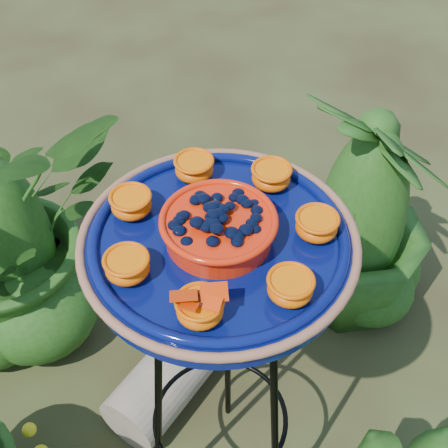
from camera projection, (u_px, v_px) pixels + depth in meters
The scene contains 6 objects.
ground_plane at pixel (171, 432), 1.97m from camera, with size 20.00×20.00×0.00m, color #2E2114.
tripod_stand at pixel (220, 365), 1.46m from camera, with size 0.44×0.44×0.99m.
feeder_dish at pixel (219, 240), 1.15m from camera, with size 0.61×0.61×0.12m.
driftwood_log at pixel (185, 357), 2.05m from camera, with size 0.20×0.20×0.61m, color tan.
shrub_back_left at pixel (3, 225), 2.01m from camera, with size 0.78×0.68×0.87m, color #214612.
shrub_back_right at pixel (362, 214), 2.04m from camera, with size 0.49×0.49×0.87m, color #214612.
Camera 1 is at (0.04, -0.92, 1.87)m, focal length 50.00 mm.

